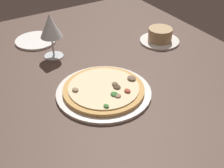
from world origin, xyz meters
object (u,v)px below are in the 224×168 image
(wine_glass_near, at_px, (50,27))
(side_plate, at_px, (36,41))
(pizza_main, at_px, (104,91))
(ramekin_on_saucer, at_px, (160,36))

(wine_glass_near, height_order, side_plate, wine_glass_near)
(pizza_main, xyz_separation_m, ramekin_on_saucer, (-0.19, 0.38, 0.01))
(pizza_main, height_order, wine_glass_near, wine_glass_near)
(ramekin_on_saucer, bearing_deg, pizza_main, -62.96)
(pizza_main, bearing_deg, ramekin_on_saucer, 117.04)
(wine_glass_near, bearing_deg, side_plate, -174.14)
(pizza_main, bearing_deg, wine_glass_near, -172.02)
(side_plate, bearing_deg, wine_glass_near, 5.86)
(wine_glass_near, xyz_separation_m, side_plate, (-0.15, -0.02, -0.12))
(ramekin_on_saucer, bearing_deg, side_plate, -121.49)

